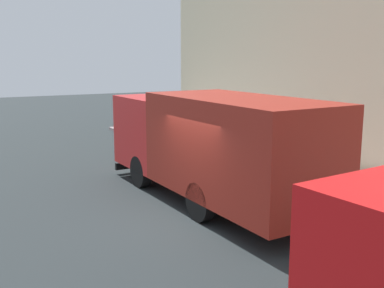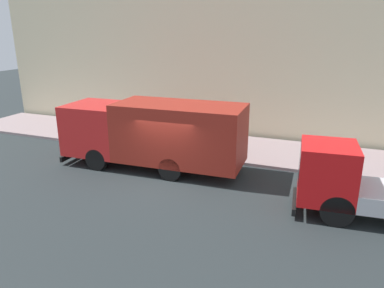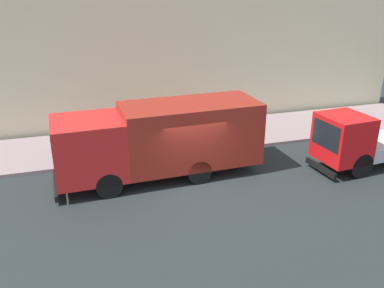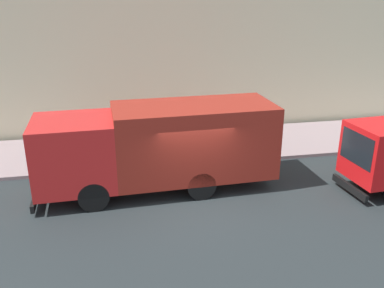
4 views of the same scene
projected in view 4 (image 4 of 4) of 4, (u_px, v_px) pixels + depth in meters
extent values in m
plane|color=#262C2E|center=(197.00, 202.00, 13.75)|extent=(80.00, 80.00, 0.00)
cube|color=gray|center=(174.00, 147.00, 18.47)|extent=(4.30, 30.00, 0.13)
cube|color=beige|center=(163.00, 4.00, 18.83)|extent=(0.50, 30.00, 12.15)
cube|color=red|center=(75.00, 153.00, 13.59)|extent=(2.58, 2.68, 2.24)
cube|color=black|center=(33.00, 148.00, 13.23)|extent=(2.09, 0.13, 1.26)
cube|color=maroon|center=(194.00, 140.00, 14.40)|extent=(2.68, 5.59, 2.51)
cube|color=black|center=(37.00, 193.00, 13.77)|extent=(2.39, 0.20, 0.24)
cylinder|color=black|center=(94.00, 196.00, 13.09)|extent=(0.33, 0.99, 0.98)
cylinder|color=black|center=(93.00, 169.00, 15.09)|extent=(0.33, 0.99, 0.98)
cylinder|color=black|center=(201.00, 185.00, 13.83)|extent=(0.33, 0.99, 0.98)
cylinder|color=black|center=(187.00, 161.00, 15.83)|extent=(0.33, 0.99, 0.98)
cube|color=red|center=(378.00, 152.00, 13.97)|extent=(2.06, 1.92, 1.92)
cube|color=black|center=(357.00, 148.00, 13.67)|extent=(1.61, 0.19, 1.07)
cube|color=black|center=(349.00, 187.00, 14.14)|extent=(1.85, 0.27, 0.24)
cylinder|color=black|center=(368.00, 168.00, 15.12)|extent=(0.38, 1.08, 1.06)
cylinder|color=black|center=(105.00, 138.00, 18.07)|extent=(0.32, 0.32, 0.91)
cylinder|color=tan|center=(104.00, 122.00, 17.82)|extent=(0.43, 0.43, 0.56)
sphere|color=#D79F8A|center=(104.00, 113.00, 17.68)|extent=(0.23, 0.23, 0.23)
cylinder|color=black|center=(57.00, 153.00, 16.39)|extent=(0.41, 0.41, 0.89)
cylinder|color=#335194|center=(54.00, 135.00, 16.14)|extent=(0.55, 0.55, 0.59)
sphere|color=brown|center=(53.00, 126.00, 16.00)|extent=(0.22, 0.22, 0.22)
cylinder|color=#4C5156|center=(133.00, 137.00, 16.05)|extent=(0.08, 0.08, 2.29)
cube|color=blue|center=(132.00, 115.00, 15.74)|extent=(0.44, 0.03, 0.36)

